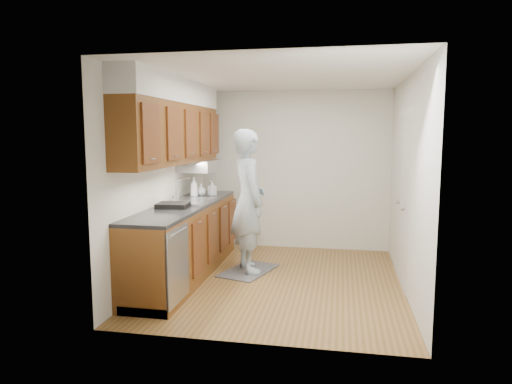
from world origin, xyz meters
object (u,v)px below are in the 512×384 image
at_px(soap_bottle_a, 194,187).
at_px(dish_rack, 173,205).
at_px(person, 248,191).
at_px(soap_bottle_b, 212,188).
at_px(soap_bottle_c, 201,190).

xyz_separation_m(soap_bottle_a, dish_rack, (0.04, -0.95, -0.11)).
relative_size(person, dish_rack, 5.82).
bearing_deg(soap_bottle_a, dish_rack, -87.51).
xyz_separation_m(soap_bottle_a, soap_bottle_b, (0.19, 0.24, -0.04)).
height_order(soap_bottle_a, soap_bottle_c, soap_bottle_a).
bearing_deg(soap_bottle_b, soap_bottle_c, -143.47).
height_order(person, dish_rack, person).
bearing_deg(dish_rack, person, 34.08).
height_order(person, soap_bottle_b, person).
bearing_deg(soap_bottle_b, dish_rack, -97.24).
xyz_separation_m(soap_bottle_a, soap_bottle_c, (0.05, 0.14, -0.05)).
distance_m(person, soap_bottle_c, 0.90).
distance_m(person, soap_bottle_a, 0.90).
relative_size(soap_bottle_b, dish_rack, 0.58).
bearing_deg(person, dish_rack, 99.54).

